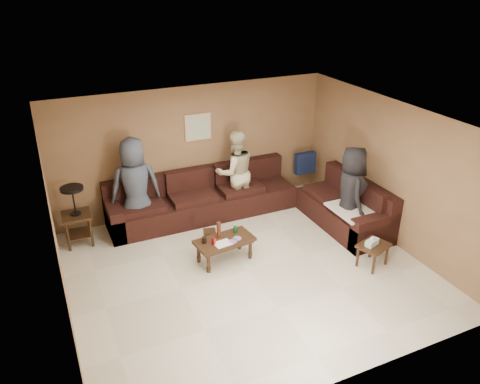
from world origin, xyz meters
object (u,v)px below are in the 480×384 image
at_px(person_left, 136,187).
at_px(person_middle, 235,172).
at_px(side_table_right, 373,247).
at_px(waste_bin, 210,237).
at_px(person_right, 351,193).
at_px(sectional_sofa, 252,205).
at_px(end_table_left, 76,215).
at_px(coffee_table, 224,242).

xyz_separation_m(person_left, person_middle, (1.97, 0.03, -0.07)).
xyz_separation_m(side_table_right, person_left, (-3.22, 2.69, 0.56)).
distance_m(waste_bin, person_right, 2.63).
bearing_deg(waste_bin, person_middle, 46.46).
bearing_deg(person_middle, sectional_sofa, 107.85).
relative_size(sectional_sofa, person_middle, 2.76).
height_order(end_table_left, person_right, person_right).
bearing_deg(side_table_right, waste_bin, 141.47).
xyz_separation_m(coffee_table, waste_bin, (-0.03, 0.59, -0.22)).
height_order(coffee_table, waste_bin, coffee_table).
bearing_deg(coffee_table, person_middle, 60.16).
bearing_deg(coffee_table, person_left, 124.69).
height_order(side_table_right, person_middle, person_middle).
bearing_deg(person_left, sectional_sofa, 170.28).
bearing_deg(person_middle, waste_bin, 48.65).
bearing_deg(person_left, person_middle, -176.41).
relative_size(coffee_table, waste_bin, 3.92).
relative_size(side_table_right, person_middle, 0.35).
relative_size(end_table_left, person_middle, 0.66).
bearing_deg(person_middle, person_right, 133.09).
xyz_separation_m(person_middle, person_right, (1.49, -1.71, 0.01)).
height_order(sectional_sofa, waste_bin, sectional_sofa).
xyz_separation_m(side_table_right, person_right, (0.24, 1.01, 0.50)).
relative_size(coffee_table, side_table_right, 1.73).
xyz_separation_m(end_table_left, person_left, (1.07, -0.01, 0.34)).
relative_size(sectional_sofa, side_table_right, 7.89).
height_order(side_table_right, person_left, person_left).
xyz_separation_m(person_left, person_right, (3.45, -1.69, -0.06)).
distance_m(coffee_table, waste_bin, 0.63).
distance_m(person_middle, person_right, 2.27).
relative_size(side_table_right, person_right, 0.35).
height_order(coffee_table, person_middle, person_middle).
xyz_separation_m(side_table_right, waste_bin, (-2.18, 1.74, -0.23)).
bearing_deg(person_left, end_table_left, 2.08).
bearing_deg(sectional_sofa, side_table_right, -63.52).
bearing_deg(person_right, person_left, 81.37).
bearing_deg(end_table_left, side_table_right, -32.29).
xyz_separation_m(coffee_table, side_table_right, (2.15, -1.15, 0.01)).
xyz_separation_m(end_table_left, person_right, (4.53, -1.70, 0.28)).
height_order(waste_bin, person_middle, person_middle).
distance_m(waste_bin, person_middle, 1.53).
xyz_separation_m(end_table_left, side_table_right, (4.29, -2.71, -0.22)).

